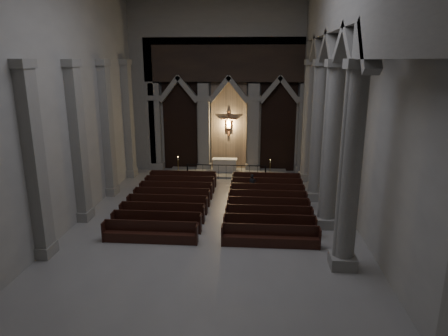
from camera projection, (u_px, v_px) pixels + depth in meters
name	position (u px, v px, depth m)	size (l,w,h in m)	color
room	(210.00, 69.00, 16.77)	(24.00, 24.10, 12.00)	gray
sanctuary_wall	(229.00, 80.00, 28.13)	(14.00, 0.77, 12.00)	gray
right_arcade	(338.00, 64.00, 17.57)	(1.00, 24.00, 12.00)	gray
left_pilasters	(95.00, 138.00, 21.62)	(0.60, 13.00, 8.03)	gray
sanctuary_step	(228.00, 173.00, 28.94)	(8.50, 2.60, 0.15)	gray
altar	(225.00, 165.00, 29.02)	(1.81, 0.72, 0.92)	beige
altar_rail	(226.00, 170.00, 27.37)	(5.46, 0.09, 1.07)	black
candle_stand_left	(178.00, 172.00, 27.79)	(0.26, 0.26, 1.57)	#B19236
candle_stand_right	(270.00, 173.00, 27.74)	(0.23, 0.23, 1.36)	#B19236
pews	(218.00, 205.00, 21.88)	(9.73, 8.91, 0.97)	black
worshipper	(252.00, 184.00, 24.42)	(0.46, 0.30, 1.25)	black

